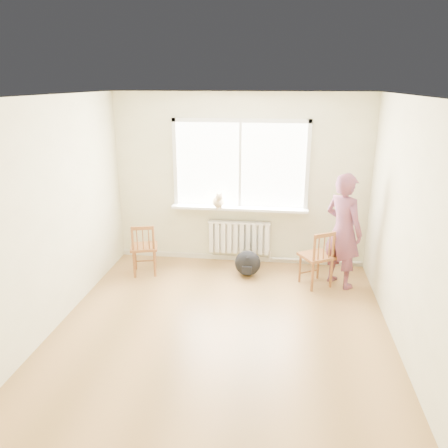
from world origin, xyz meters
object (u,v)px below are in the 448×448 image
(chair_left, at_px, (144,249))
(cat, at_px, (219,201))
(chair_right, at_px, (318,259))
(person, at_px, (343,231))
(backpack, at_px, (248,263))

(chair_left, relative_size, cat, 1.98)
(chair_right, bearing_deg, chair_left, -32.46)
(chair_left, height_order, cat, cat)
(chair_left, distance_m, cat, 1.37)
(person, relative_size, backpack, 4.20)
(chair_left, xyz_separation_m, person, (2.93, 0.03, 0.42))
(chair_right, xyz_separation_m, cat, (-1.53, 0.63, 0.63))
(chair_right, bearing_deg, cat, -53.03)
(chair_left, bearing_deg, person, 165.13)
(chair_right, bearing_deg, person, 166.30)
(chair_left, distance_m, backpack, 1.60)
(chair_left, xyz_separation_m, backpack, (1.57, 0.16, -0.21))
(chair_left, xyz_separation_m, cat, (1.07, 0.55, 0.65))
(chair_left, height_order, chair_right, chair_right)
(chair_right, height_order, backpack, chair_right)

